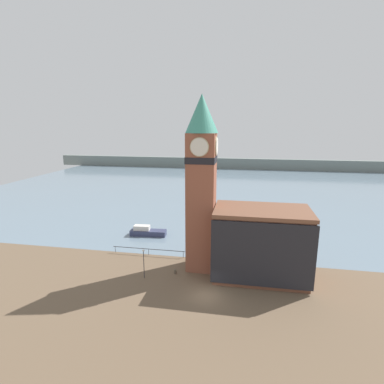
# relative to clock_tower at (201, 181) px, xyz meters

# --- Properties ---
(ground_plane) EXTENTS (160.00, 160.00, 0.00)m
(ground_plane) POSITION_rel_clock_tower_xyz_m (1.81, -7.49, -13.20)
(ground_plane) COLOR brown
(water) EXTENTS (160.00, 120.00, 0.00)m
(water) POSITION_rel_clock_tower_xyz_m (1.81, 62.98, -13.20)
(water) COLOR slate
(water) RESTS_ON ground_plane
(far_shoreline) EXTENTS (180.00, 3.00, 5.00)m
(far_shoreline) POSITION_rel_clock_tower_xyz_m (1.81, 102.98, -10.70)
(far_shoreline) COLOR slate
(far_shoreline) RESTS_ON water
(pier_railing) EXTENTS (12.19, 0.08, 1.09)m
(pier_railing) POSITION_rel_clock_tower_xyz_m (-9.04, 2.73, -12.23)
(pier_railing) COLOR #333338
(pier_railing) RESTS_ON ground_plane
(clock_tower) EXTENTS (4.47, 4.47, 24.89)m
(clock_tower) POSITION_rel_clock_tower_xyz_m (0.00, 0.00, 0.00)
(clock_tower) COLOR brown
(clock_tower) RESTS_ON ground_plane
(pier_building) EXTENTS (12.97, 7.92, 9.80)m
(pier_building) POSITION_rel_clock_tower_xyz_m (8.50, -1.17, -8.28)
(pier_building) COLOR brown
(pier_building) RESTS_ON ground_plane
(boat_near) EXTENTS (6.95, 2.48, 1.94)m
(boat_near) POSITION_rel_clock_tower_xyz_m (-12.18, 11.24, -12.47)
(boat_near) COLOR #333856
(boat_near) RESTS_ON water
(mooring_bollard_near) EXTENTS (0.36, 0.36, 0.66)m
(mooring_bollard_near) POSITION_rel_clock_tower_xyz_m (-3.32, -2.54, -12.85)
(mooring_bollard_near) COLOR brown
(mooring_bollard_near) RESTS_ON ground_plane
(lamp_post) EXTENTS (0.32, 0.32, 4.24)m
(lamp_post) POSITION_rel_clock_tower_xyz_m (-7.29, -4.53, -10.26)
(lamp_post) COLOR #2D2D33
(lamp_post) RESTS_ON ground_plane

